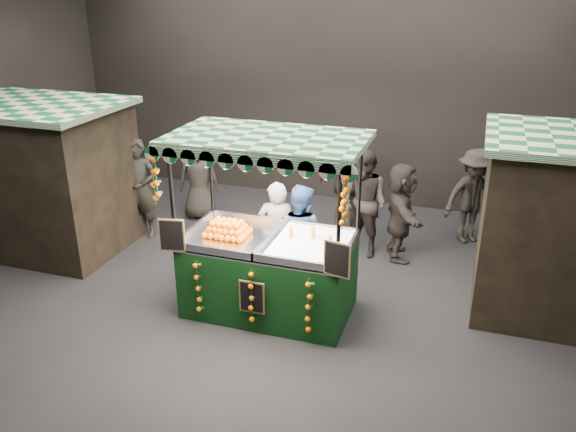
% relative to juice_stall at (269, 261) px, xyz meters
% --- Properties ---
extents(ground, '(12.00, 12.00, 0.00)m').
position_rel_juice_stall_xyz_m(ground, '(-0.19, -0.07, -0.82)').
color(ground, black).
rests_on(ground, ground).
extents(market_hall, '(12.10, 10.10, 5.05)m').
position_rel_juice_stall_xyz_m(market_hall, '(-0.19, -0.07, 2.56)').
color(market_hall, black).
rests_on(market_hall, ground).
extents(neighbour_stall_left, '(3.00, 2.20, 2.60)m').
position_rel_juice_stall_xyz_m(neighbour_stall_left, '(-4.59, 0.93, 0.49)').
color(neighbour_stall_left, black).
rests_on(neighbour_stall_left, ground).
extents(juice_stall, '(2.72, 1.60, 2.63)m').
position_rel_juice_stall_xyz_m(juice_stall, '(0.00, 0.00, 0.00)').
color(juice_stall, black).
rests_on(juice_stall, ground).
extents(vendor_grey, '(0.70, 0.55, 1.70)m').
position_rel_juice_stall_xyz_m(vendor_grey, '(-0.18, 0.87, 0.03)').
color(vendor_grey, slate).
rests_on(vendor_grey, ground).
extents(vendor_blue, '(0.91, 0.77, 1.67)m').
position_rel_juice_stall_xyz_m(vendor_blue, '(0.17, 0.93, 0.02)').
color(vendor_blue, navy).
rests_on(vendor_blue, ground).
extents(shopper_0, '(0.76, 0.58, 1.87)m').
position_rel_juice_stall_xyz_m(shopper_0, '(-3.19, 1.80, 0.12)').
color(shopper_0, black).
rests_on(shopper_0, ground).
extents(shopper_1, '(1.16, 1.09, 1.90)m').
position_rel_juice_stall_xyz_m(shopper_1, '(0.89, 2.32, 0.13)').
color(shopper_1, '#292321').
rests_on(shopper_1, ground).
extents(shopper_2, '(1.16, 0.55, 1.92)m').
position_rel_juice_stall_xyz_m(shopper_2, '(0.40, 3.25, 0.14)').
color(shopper_2, black).
rests_on(shopper_2, ground).
extents(shopper_3, '(1.31, 1.19, 1.76)m').
position_rel_juice_stall_xyz_m(shopper_3, '(2.66, 3.47, 0.06)').
color(shopper_3, '#292521').
rests_on(shopper_3, ground).
extents(shopper_4, '(0.93, 0.77, 1.63)m').
position_rel_juice_stall_xyz_m(shopper_4, '(-2.58, 2.96, -0.00)').
color(shopper_4, '#2D2924').
rests_on(shopper_4, ground).
extents(shopper_5, '(0.91, 1.67, 1.71)m').
position_rel_juice_stall_xyz_m(shopper_5, '(1.52, 2.39, 0.04)').
color(shopper_5, '#2E2725').
rests_on(shopper_5, ground).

